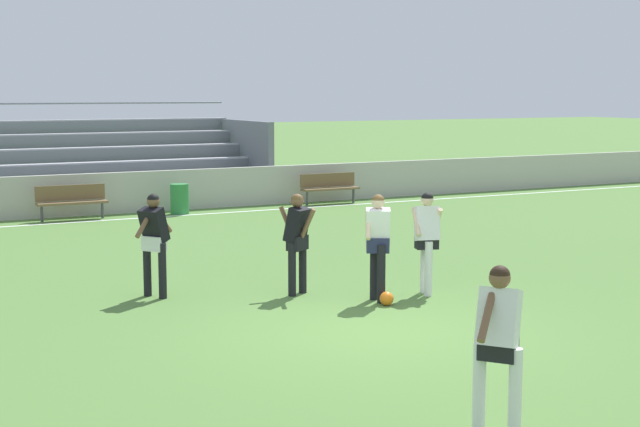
# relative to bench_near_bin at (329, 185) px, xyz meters

# --- Properties ---
(ground_plane) EXTENTS (160.00, 160.00, 0.00)m
(ground_plane) POSITION_rel_bench_near_bin_xyz_m (-6.47, -13.49, -0.55)
(ground_plane) COLOR #517A38
(field_line_sideline) EXTENTS (44.00, 0.12, 0.01)m
(field_line_sideline) POSITION_rel_bench_near_bin_xyz_m (-6.47, -0.51, -0.54)
(field_line_sideline) COLOR white
(field_line_sideline) RESTS_ON ground
(sideline_wall) EXTENTS (48.00, 0.16, 1.13)m
(sideline_wall) POSITION_rel_bench_near_bin_xyz_m (-6.47, 0.71, 0.02)
(sideline_wall) COLOR #BCB7AD
(sideline_wall) RESTS_ON ground
(bench_near_bin) EXTENTS (1.80, 0.40, 0.90)m
(bench_near_bin) POSITION_rel_bench_near_bin_xyz_m (0.00, 0.00, 0.00)
(bench_near_bin) COLOR brown
(bench_near_bin) RESTS_ON ground
(bench_centre_sideline) EXTENTS (1.80, 0.40, 0.90)m
(bench_centre_sideline) POSITION_rel_bench_near_bin_xyz_m (-7.58, 0.00, 0.00)
(bench_centre_sideline) COLOR brown
(bench_centre_sideline) RESTS_ON ground
(trash_bin) EXTENTS (0.50, 0.50, 0.82)m
(trash_bin) POSITION_rel_bench_near_bin_xyz_m (-4.71, -0.17, -0.14)
(trash_bin) COLOR #2D7F3D
(trash_bin) RESTS_ON ground
(player_white_dropping_back) EXTENTS (0.65, 0.46, 1.72)m
(player_white_dropping_back) POSITION_rel_bench_near_bin_xyz_m (-5.48, -11.89, 0.48)
(player_white_dropping_back) COLOR black
(player_white_dropping_back) RESTS_ON ground
(player_white_on_ball) EXTENTS (0.58, 0.42, 1.69)m
(player_white_on_ball) POSITION_rel_bench_near_bin_xyz_m (-4.50, -11.81, 0.46)
(player_white_on_ball) COLOR white
(player_white_on_ball) RESTS_ON ground
(player_dark_wide_right) EXTENTS (0.50, 0.63, 1.67)m
(player_dark_wide_right) POSITION_rel_bench_near_bin_xyz_m (-6.38, -10.83, 0.45)
(player_dark_wide_right) COLOR black
(player_dark_wide_right) RESTS_ON ground
(player_dark_overlapping) EXTENTS (0.76, 0.52, 1.69)m
(player_dark_overlapping) POSITION_rel_bench_near_bin_xyz_m (-8.53, -9.95, 0.47)
(player_dark_overlapping) COLOR black
(player_dark_overlapping) RESTS_ON ground
(player_white_pressing_high) EXTENTS (0.78, 0.52, 1.69)m
(player_white_pressing_high) POSITION_rel_bench_near_bin_xyz_m (-7.51, -17.49, 0.46)
(player_white_pressing_high) COLOR white
(player_white_pressing_high) RESTS_ON ground
(soccer_ball) EXTENTS (0.22, 0.22, 0.22)m
(soccer_ball) POSITION_rel_bench_near_bin_xyz_m (-5.51, -12.21, -0.44)
(soccer_ball) COLOR orange
(soccer_ball) RESTS_ON ground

